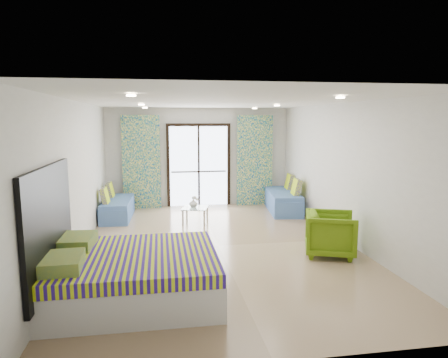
{
  "coord_description": "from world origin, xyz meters",
  "views": [
    {
      "loc": [
        -1.06,
        -7.24,
        2.36
      ],
      "look_at": [
        0.25,
        0.87,
        1.15
      ],
      "focal_mm": 32.0,
      "sensor_mm": 36.0,
      "label": 1
    }
  ],
  "objects": [
    {
      "name": "floor",
      "position": [
        0.0,
        0.0,
        0.0
      ],
      "size": [
        5.0,
        7.5,
        0.01
      ],
      "primitive_type": null,
      "color": "#937657",
      "rests_on": "ground"
    },
    {
      "name": "ceiling",
      "position": [
        0.0,
        0.0,
        2.7
      ],
      "size": [
        5.0,
        7.5,
        0.01
      ],
      "primitive_type": null,
      "color": "silver",
      "rests_on": "ground"
    },
    {
      "name": "wall_back",
      "position": [
        0.0,
        3.75,
        1.35
      ],
      "size": [
        5.0,
        0.01,
        2.7
      ],
      "primitive_type": null,
      "color": "silver",
      "rests_on": "ground"
    },
    {
      "name": "wall_front",
      "position": [
        0.0,
        -3.75,
        1.35
      ],
      "size": [
        5.0,
        0.01,
        2.7
      ],
      "primitive_type": null,
      "color": "silver",
      "rests_on": "ground"
    },
    {
      "name": "wall_left",
      "position": [
        -2.5,
        0.0,
        1.35
      ],
      "size": [
        0.01,
        7.5,
        2.7
      ],
      "primitive_type": null,
      "color": "silver",
      "rests_on": "ground"
    },
    {
      "name": "wall_right",
      "position": [
        2.5,
        0.0,
        1.35
      ],
      "size": [
        0.01,
        7.5,
        2.7
      ],
      "primitive_type": null,
      "color": "silver",
      "rests_on": "ground"
    },
    {
      "name": "balcony_door",
      "position": [
        0.0,
        3.72,
        1.26
      ],
      "size": [
        1.76,
        0.08,
        2.28
      ],
      "color": "black",
      "rests_on": "floor"
    },
    {
      "name": "balcony_rail",
      "position": [
        0.0,
        3.73,
        0.95
      ],
      "size": [
        1.52,
        0.03,
        0.04
      ],
      "primitive_type": "cube",
      "color": "#595451",
      "rests_on": "balcony_door"
    },
    {
      "name": "curtain_left",
      "position": [
        -1.55,
        3.57,
        1.25
      ],
      "size": [
        1.0,
        0.1,
        2.5
      ],
      "primitive_type": "cube",
      "color": "white",
      "rests_on": "floor"
    },
    {
      "name": "curtain_right",
      "position": [
        1.55,
        3.57,
        1.25
      ],
      "size": [
        1.0,
        0.1,
        2.5
      ],
      "primitive_type": "cube",
      "color": "white",
      "rests_on": "floor"
    },
    {
      "name": "downlight_a",
      "position": [
        -1.4,
        -2.0,
        2.67
      ],
      "size": [
        0.12,
        0.12,
        0.02
      ],
      "primitive_type": "cylinder",
      "color": "#FFE0B2",
      "rests_on": "ceiling"
    },
    {
      "name": "downlight_b",
      "position": [
        1.4,
        -2.0,
        2.67
      ],
      "size": [
        0.12,
        0.12,
        0.02
      ],
      "primitive_type": "cylinder",
      "color": "#FFE0B2",
      "rests_on": "ceiling"
    },
    {
      "name": "downlight_c",
      "position": [
        -1.4,
        1.0,
        2.67
      ],
      "size": [
        0.12,
        0.12,
        0.02
      ],
      "primitive_type": "cylinder",
      "color": "#FFE0B2",
      "rests_on": "ceiling"
    },
    {
      "name": "downlight_d",
      "position": [
        1.4,
        1.0,
        2.67
      ],
      "size": [
        0.12,
        0.12,
        0.02
      ],
      "primitive_type": "cylinder",
      "color": "#FFE0B2",
      "rests_on": "ceiling"
    },
    {
      "name": "downlight_e",
      "position": [
        -1.4,
        3.0,
        2.67
      ],
      "size": [
        0.12,
        0.12,
        0.02
      ],
      "primitive_type": "cylinder",
      "color": "#FFE0B2",
      "rests_on": "ceiling"
    },
    {
      "name": "downlight_f",
      "position": [
        1.4,
        3.0,
        2.67
      ],
      "size": [
        0.12,
        0.12,
        0.02
      ],
      "primitive_type": "cylinder",
      "color": "#FFE0B2",
      "rests_on": "ceiling"
    },
    {
      "name": "headboard",
      "position": [
        -2.46,
        -2.05,
        1.05
      ],
      "size": [
        0.06,
        2.1,
        1.5
      ],
      "primitive_type": "cube",
      "color": "black",
      "rests_on": "floor"
    },
    {
      "name": "switch_plate",
      "position": [
        -2.47,
        -0.8,
        1.05
      ],
      "size": [
        0.02,
        0.1,
        0.1
      ],
      "primitive_type": "cube",
      "color": "silver",
      "rests_on": "wall_left"
    },
    {
      "name": "bed",
      "position": [
        -1.48,
        -2.05,
        0.32
      ],
      "size": [
        2.24,
        1.83,
        0.77
      ],
      "color": "silver",
      "rests_on": "floor"
    },
    {
      "name": "daybed_left",
      "position": [
        -2.11,
        2.55,
        0.25
      ],
      "size": [
        0.7,
        1.68,
        0.82
      ],
      "rotation": [
        0.0,
        0.0,
        -0.04
      ],
      "color": "#4569A6",
      "rests_on": "floor"
    },
    {
      "name": "daybed_right",
      "position": [
        2.12,
        2.66,
        0.29
      ],
      "size": [
        0.95,
        1.94,
        0.92
      ],
      "rotation": [
        0.0,
        0.0,
        -0.12
      ],
      "color": "#4569A6",
      "rests_on": "floor"
    },
    {
      "name": "coffee_table",
      "position": [
        -0.28,
        1.76,
        0.33
      ],
      "size": [
        0.69,
        0.69,
        0.65
      ],
      "rotation": [
        0.0,
        0.0,
        -0.25
      ],
      "color": "silver",
      "rests_on": "floor"
    },
    {
      "name": "vase",
      "position": [
        -0.32,
        1.8,
        0.47
      ],
      "size": [
        0.22,
        0.23,
        0.19
      ],
      "primitive_type": "imported",
      "rotation": [
        0.0,
        0.0,
        -0.16
      ],
      "color": "white",
      "rests_on": "coffee_table"
    },
    {
      "name": "armchair",
      "position": [
        1.87,
        -0.83,
        0.42
      ],
      "size": [
        1.0,
        1.03,
        0.85
      ],
      "primitive_type": "imported",
      "rotation": [
        0.0,
        0.0,
        1.23
      ],
      "color": "#5F8911",
      "rests_on": "floor"
    }
  ]
}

